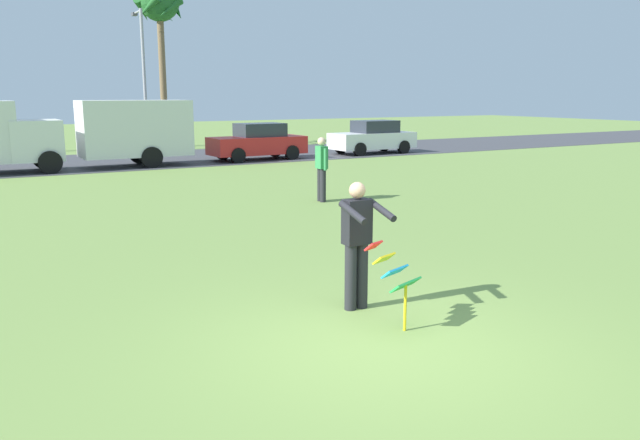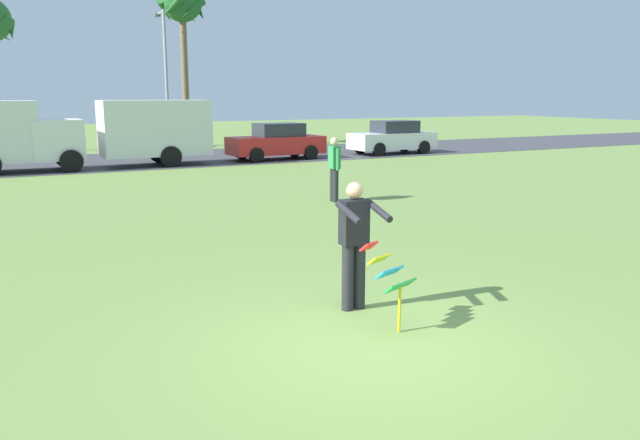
{
  "view_description": "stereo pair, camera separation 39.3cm",
  "coord_description": "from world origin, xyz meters",
  "px_view_note": "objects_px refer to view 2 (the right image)",
  "views": [
    {
      "loc": [
        -3.97,
        -5.69,
        2.86
      ],
      "look_at": [
        0.46,
        2.22,
        1.05
      ],
      "focal_mm": 35.56,
      "sensor_mm": 36.0,
      "label": 1
    },
    {
      "loc": [
        -3.63,
        -5.88,
        2.86
      ],
      "look_at": [
        0.46,
        2.22,
        1.05
      ],
      "focal_mm": 35.56,
      "sensor_mm": 36.0,
      "label": 2
    }
  ],
  "objects_px": {
    "palm_tree_centre_far": "(182,10)",
    "streetlight_pole": "(165,71)",
    "parked_car_red": "(277,142)",
    "parked_car_white": "(393,138)",
    "person_walker_near": "(334,167)",
    "parked_truck_white_box": "(134,131)",
    "person_kite_flyer": "(355,241)",
    "kite_held": "(389,274)"
  },
  "relations": [
    {
      "from": "parked_truck_white_box",
      "to": "person_kite_flyer",
      "type": "bearing_deg",
      "value": -92.21
    },
    {
      "from": "parked_car_red",
      "to": "streetlight_pole",
      "type": "height_order",
      "value": "streetlight_pole"
    },
    {
      "from": "parked_car_white",
      "to": "streetlight_pole",
      "type": "height_order",
      "value": "streetlight_pole"
    },
    {
      "from": "palm_tree_centre_far",
      "to": "parked_car_white",
      "type": "bearing_deg",
      "value": -49.11
    },
    {
      "from": "parked_car_white",
      "to": "person_walker_near",
      "type": "relative_size",
      "value": 2.46
    },
    {
      "from": "parked_car_red",
      "to": "parked_car_white",
      "type": "xyz_separation_m",
      "value": [
        6.1,
        -0.0,
        0.0
      ]
    },
    {
      "from": "person_kite_flyer",
      "to": "parked_car_red",
      "type": "xyz_separation_m",
      "value": [
        6.87,
        18.91,
        -0.18
      ]
    },
    {
      "from": "kite_held",
      "to": "palm_tree_centre_far",
      "type": "xyz_separation_m",
      "value": [
        5.24,
        28.63,
        6.59
      ]
    },
    {
      "from": "parked_car_red",
      "to": "person_walker_near",
      "type": "distance_m",
      "value": 11.47
    },
    {
      "from": "palm_tree_centre_far",
      "to": "kite_held",
      "type": "bearing_deg",
      "value": -100.37
    },
    {
      "from": "parked_car_red",
      "to": "palm_tree_centre_far",
      "type": "relative_size",
      "value": 0.49
    },
    {
      "from": "person_walker_near",
      "to": "streetlight_pole",
      "type": "bearing_deg",
      "value": 90.32
    },
    {
      "from": "person_kite_flyer",
      "to": "streetlight_pole",
      "type": "height_order",
      "value": "streetlight_pole"
    },
    {
      "from": "kite_held",
      "to": "streetlight_pole",
      "type": "bearing_deg",
      "value": 82.05
    },
    {
      "from": "parked_truck_white_box",
      "to": "streetlight_pole",
      "type": "bearing_deg",
      "value": 66.81
    },
    {
      "from": "person_kite_flyer",
      "to": "parked_car_red",
      "type": "distance_m",
      "value": 20.12
    },
    {
      "from": "parked_truck_white_box",
      "to": "parked_car_white",
      "type": "height_order",
      "value": "parked_truck_white_box"
    },
    {
      "from": "kite_held",
      "to": "parked_truck_white_box",
      "type": "relative_size",
      "value": 0.16
    },
    {
      "from": "streetlight_pole",
      "to": "parked_car_red",
      "type": "bearing_deg",
      "value": -66.36
    },
    {
      "from": "parked_car_white",
      "to": "palm_tree_centre_far",
      "type": "height_order",
      "value": "palm_tree_centre_far"
    },
    {
      "from": "parked_car_red",
      "to": "person_walker_near",
      "type": "bearing_deg",
      "value": -105.17
    },
    {
      "from": "kite_held",
      "to": "parked_car_red",
      "type": "relative_size",
      "value": 0.25
    },
    {
      "from": "parked_truck_white_box",
      "to": "person_walker_near",
      "type": "xyz_separation_m",
      "value": [
        3.14,
        -11.07,
        -0.48
      ]
    },
    {
      "from": "parked_car_white",
      "to": "person_walker_near",
      "type": "bearing_deg",
      "value": -129.44
    },
    {
      "from": "parked_truck_white_box",
      "to": "palm_tree_centre_far",
      "type": "relative_size",
      "value": 0.77
    },
    {
      "from": "parked_car_red",
      "to": "palm_tree_centre_far",
      "type": "height_order",
      "value": "palm_tree_centre_far"
    },
    {
      "from": "palm_tree_centre_far",
      "to": "streetlight_pole",
      "type": "relative_size",
      "value": 1.25
    },
    {
      "from": "person_kite_flyer",
      "to": "parked_truck_white_box",
      "type": "relative_size",
      "value": 0.26
    },
    {
      "from": "streetlight_pole",
      "to": "person_walker_near",
      "type": "bearing_deg",
      "value": -89.68
    },
    {
      "from": "parked_car_red",
      "to": "palm_tree_centre_far",
      "type": "xyz_separation_m",
      "value": [
        -1.61,
        8.91,
        6.52
      ]
    },
    {
      "from": "person_kite_flyer",
      "to": "parked_car_red",
      "type": "bearing_deg",
      "value": 70.04
    },
    {
      "from": "kite_held",
      "to": "parked_truck_white_box",
      "type": "distance_m",
      "value": 19.75
    },
    {
      "from": "person_kite_flyer",
      "to": "parked_car_red",
      "type": "height_order",
      "value": "person_kite_flyer"
    },
    {
      "from": "streetlight_pole",
      "to": "person_walker_near",
      "type": "xyz_separation_m",
      "value": [
        0.1,
        -18.15,
        -3.06
      ]
    },
    {
      "from": "person_kite_flyer",
      "to": "person_walker_near",
      "type": "bearing_deg",
      "value": 63.76
    },
    {
      "from": "parked_car_white",
      "to": "streetlight_pole",
      "type": "relative_size",
      "value": 0.61
    },
    {
      "from": "parked_truck_white_box",
      "to": "parked_car_red",
      "type": "distance_m",
      "value": 6.17
    },
    {
      "from": "parked_car_red",
      "to": "streetlight_pole",
      "type": "distance_m",
      "value": 8.38
    },
    {
      "from": "parked_car_white",
      "to": "parked_car_red",
      "type": "bearing_deg",
      "value": 180.0
    },
    {
      "from": "parked_truck_white_box",
      "to": "streetlight_pole",
      "type": "relative_size",
      "value": 0.96
    },
    {
      "from": "parked_car_red",
      "to": "streetlight_pole",
      "type": "xyz_separation_m",
      "value": [
        -3.1,
        7.08,
        3.22
      ]
    },
    {
      "from": "palm_tree_centre_far",
      "to": "streetlight_pole",
      "type": "xyz_separation_m",
      "value": [
        -1.49,
        -1.82,
        -3.29
      ]
    }
  ]
}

